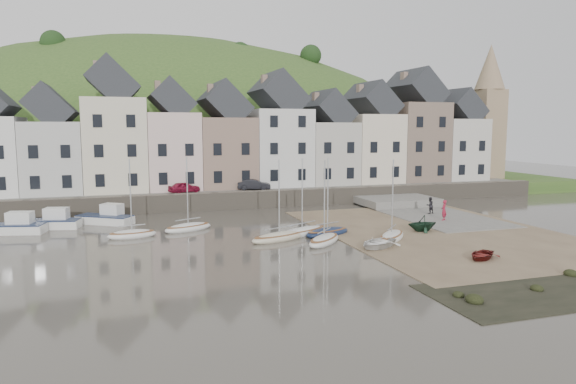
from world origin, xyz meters
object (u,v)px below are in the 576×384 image
object	(u,v)px
rowboat_green	(422,223)
car_right	(254,185)
person_red	(444,210)
rowboat_white	(377,243)
person_dark	(430,205)
sailboat_0	(188,227)
car_left	(184,187)
rowboat_red	(482,255)

from	to	relation	value
rowboat_green	car_right	size ratio (longest dim) A/B	0.70
person_red	car_right	bearing A→B (deg)	-85.04
rowboat_white	person_dark	distance (m)	16.10
person_dark	sailboat_0	bearing A→B (deg)	-6.84
person_dark	car_left	world-z (taller)	car_left
sailboat_0	person_red	distance (m)	22.72
sailboat_0	rowboat_green	world-z (taller)	sailboat_0
rowboat_white	person_red	distance (m)	13.10
sailboat_0	rowboat_white	world-z (taller)	sailboat_0
rowboat_green	sailboat_0	bearing A→B (deg)	-107.62
car_left	car_right	distance (m)	7.61
rowboat_white	car_left	world-z (taller)	car_left
person_red	person_dark	world-z (taller)	person_red
rowboat_white	car_right	distance (m)	23.39
rowboat_red	person_red	world-z (taller)	person_red
rowboat_green	person_dark	size ratio (longest dim) A/B	1.57
rowboat_white	person_dark	world-z (taller)	person_dark
rowboat_white	rowboat_red	distance (m)	6.95
person_red	sailboat_0	bearing A→B (deg)	-44.09
rowboat_green	rowboat_red	size ratio (longest dim) A/B	0.97
rowboat_red	person_dark	world-z (taller)	person_dark
rowboat_green	car_right	world-z (taller)	car_right
person_dark	car_right	bearing A→B (deg)	-47.52
person_dark	rowboat_white	bearing A→B (deg)	35.88
person_dark	car_right	world-z (taller)	car_right
sailboat_0	car_left	bearing A→B (deg)	84.46
sailboat_0	rowboat_white	distance (m)	15.92
sailboat_0	car_right	distance (m)	15.42
car_right	sailboat_0	bearing A→B (deg)	160.36
rowboat_white	rowboat_green	distance (m)	7.46
sailboat_0	car_left	xyz separation A→B (m)	(1.21, 12.50, 1.90)
car_left	sailboat_0	bearing A→B (deg)	155.04
sailboat_0	rowboat_white	size ratio (longest dim) A/B	1.85
car_right	person_dark	bearing A→B (deg)	-113.67
sailboat_0	person_red	world-z (taller)	sailboat_0
car_left	car_right	size ratio (longest dim) A/B	0.92
rowboat_red	car_left	distance (m)	32.11
car_left	person_dark	bearing A→B (deg)	-137.65
car_left	rowboat_green	bearing A→B (deg)	-157.85
car_left	rowboat_red	bearing A→B (deg)	-170.38
rowboat_white	rowboat_green	size ratio (longest dim) A/B	1.36
person_dark	rowboat_red	bearing A→B (deg)	59.37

